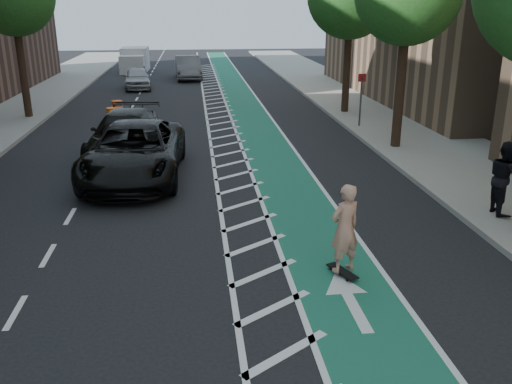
{
  "coord_description": "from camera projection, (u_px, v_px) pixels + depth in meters",
  "views": [
    {
      "loc": [
        0.18,
        -11.47,
        5.31
      ],
      "look_at": [
        1.58,
        0.65,
        1.1
      ],
      "focal_mm": 38.0,
      "sensor_mm": 36.0,
      "label": 1
    }
  ],
  "objects": [
    {
      "name": "curb_left",
      "position": [
        9.0,
        147.0,
        21.09
      ],
      "size": [
        0.12,
        90.0,
        0.16
      ],
      "primitive_type": "cube",
      "color": "gray",
      "rests_on": "ground"
    },
    {
      "name": "pedestrian",
      "position": [
        505.0,
        178.0,
        13.92
      ],
      "size": [
        0.81,
        1.0,
        1.92
      ],
      "primitive_type": "imported",
      "rotation": [
        0.0,
        0.0,
        1.48
      ],
      "color": "black",
      "rests_on": "sidewalk_right"
    },
    {
      "name": "barrel_c",
      "position": [
        118.0,
        110.0,
        26.56
      ],
      "size": [
        0.67,
        0.67,
        0.91
      ],
      "color": "#EE450C",
      "rests_on": "ground"
    },
    {
      "name": "curb_right",
      "position": [
        360.0,
        138.0,
        22.62
      ],
      "size": [
        0.12,
        90.0,
        0.16
      ],
      "primitive_type": "cube",
      "color": "gray",
      "rests_on": "ground"
    },
    {
      "name": "barrel_b",
      "position": [
        112.0,
        117.0,
        25.12
      ],
      "size": [
        0.61,
        0.61,
        0.84
      ],
      "color": "#ED590C",
      "rests_on": "ground"
    },
    {
      "name": "ground",
      "position": [
        191.0,
        249.0,
        12.49
      ],
      "size": [
        120.0,
        120.0,
        0.0
      ],
      "primitive_type": "plane",
      "color": "black",
      "rests_on": "ground"
    },
    {
      "name": "skateboard",
      "position": [
        342.0,
        271.0,
        11.23
      ],
      "size": [
        0.53,
        0.84,
        0.11
      ],
      "rotation": [
        0.0,
        0.0,
        0.4
      ],
      "color": "black",
      "rests_on": "ground"
    },
    {
      "name": "sign_post",
      "position": [
        361.0,
        99.0,
        24.14
      ],
      "size": [
        0.35,
        0.08,
        2.47
      ],
      "color": "#4C4C4C",
      "rests_on": "ground"
    },
    {
      "name": "buffer_strip",
      "position": [
        228.0,
        143.0,
        22.04
      ],
      "size": [
        1.4,
        90.0,
        0.01
      ],
      "primitive_type": "cube",
      "color": "silver",
      "rests_on": "ground"
    },
    {
      "name": "car_silver",
      "position": [
        137.0,
        78.0,
        36.25
      ],
      "size": [
        2.08,
        4.34,
        1.43
      ],
      "primitive_type": "imported",
      "rotation": [
        0.0,
        0.0,
        0.1
      ],
      "color": "#9F9FA4",
      "rests_on": "ground"
    },
    {
      "name": "suv_far",
      "position": [
        125.0,
        134.0,
        20.16
      ],
      "size": [
        2.71,
        5.63,
        1.58
      ],
      "primitive_type": "imported",
      "rotation": [
        0.0,
        0.0,
        -0.09
      ],
      "color": "black",
      "rests_on": "ground"
    },
    {
      "name": "bike_lane",
      "position": [
        264.0,
        142.0,
        22.2
      ],
      "size": [
        2.0,
        90.0,
        0.01
      ],
      "primitive_type": "cube",
      "color": "#195945",
      "rests_on": "ground"
    },
    {
      "name": "car_grey",
      "position": [
        188.0,
        68.0,
        41.02
      ],
      "size": [
        2.12,
        5.28,
        1.71
      ],
      "primitive_type": "imported",
      "rotation": [
        0.0,
        0.0,
        0.06
      ],
      "color": "slate",
      "rests_on": "ground"
    },
    {
      "name": "sidewalk_right",
      "position": [
        416.0,
        136.0,
        22.89
      ],
      "size": [
        5.0,
        90.0,
        0.15
      ],
      "primitive_type": "cube",
      "color": "gray",
      "rests_on": "ground"
    },
    {
      "name": "skateboarder",
      "position": [
        345.0,
        229.0,
        10.92
      ],
      "size": [
        0.81,
        0.68,
        1.88
      ],
      "primitive_type": "imported",
      "rotation": [
        0.0,
        0.0,
        3.54
      ],
      "color": "tan",
      "rests_on": "skateboard"
    },
    {
      "name": "suv_near",
      "position": [
        135.0,
        151.0,
        17.37
      ],
      "size": [
        3.21,
        6.45,
        1.76
      ],
      "primitive_type": "imported",
      "rotation": [
        0.0,
        0.0,
        -0.05
      ],
      "color": "black",
      "rests_on": "ground"
    },
    {
      "name": "box_truck",
      "position": [
        135.0,
        61.0,
        45.74
      ],
      "size": [
        2.18,
        4.68,
        1.93
      ],
      "rotation": [
        0.0,
        0.0,
        -0.02
      ],
      "color": "silver",
      "rests_on": "ground"
    },
    {
      "name": "barrel_a",
      "position": [
        119.0,
        173.0,
        16.81
      ],
      "size": [
        0.6,
        0.6,
        0.82
      ],
      "color": "orange",
      "rests_on": "ground"
    }
  ]
}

